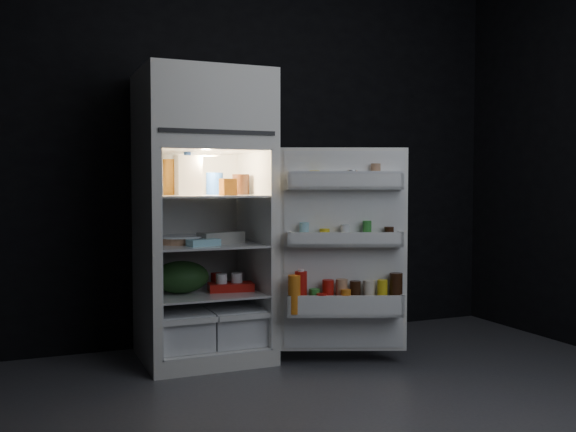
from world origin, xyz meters
name	(u,v)px	position (x,y,z in m)	size (l,w,h in m)	color
floor	(360,419)	(0.00, 0.00, 0.00)	(4.00, 3.40, 0.00)	#4B4B50
wall_back	(242,147)	(0.00, 1.70, 1.35)	(4.00, 0.00, 2.70)	black
refrigerator	(202,206)	(-0.39, 1.32, 0.96)	(0.76, 0.71, 1.78)	white
fridge_door	(344,254)	(0.33, 0.80, 0.68)	(0.74, 0.45, 1.22)	white
milk_jug	(188,175)	(-0.49, 1.30, 1.15)	(0.15, 0.15, 0.24)	white
mayo_jar	(215,184)	(-0.30, 1.38, 1.10)	(0.11, 0.11, 0.14)	#2150B5
jam_jar	(241,184)	(-0.15, 1.30, 1.09)	(0.11, 0.11, 0.13)	black
amber_bottle	(169,177)	(-0.60, 1.35, 1.14)	(0.07, 0.07, 0.22)	#C2741F
small_carton	(228,187)	(-0.30, 1.09, 1.08)	(0.09, 0.07, 0.10)	orange
egg_carton	(221,238)	(-0.29, 1.24, 0.76)	(0.29, 0.11, 0.07)	#99968B
pie	(180,241)	(-0.54, 1.31, 0.75)	(0.27, 0.27, 0.04)	tan
flat_package	(203,243)	(-0.44, 1.12, 0.75)	(0.19, 0.09, 0.04)	#91CFE0
wrapped_pkg	(227,236)	(-0.19, 1.46, 0.75)	(0.13, 0.11, 0.05)	beige
produce_bag	(181,277)	(-0.54, 1.28, 0.52)	(0.34, 0.29, 0.20)	#193815
yogurt_tray	(231,287)	(-0.24, 1.23, 0.45)	(0.28, 0.15, 0.05)	#B6160F
small_can_red	(216,280)	(-0.28, 1.42, 0.47)	(0.07, 0.07, 0.09)	#B6160F
small_can_silver	(240,279)	(-0.11, 1.42, 0.47)	(0.07, 0.07, 0.09)	silver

